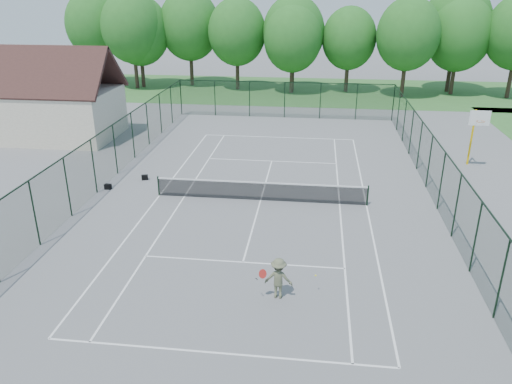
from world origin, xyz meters
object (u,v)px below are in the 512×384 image
Objects in this scene: tennis_net at (261,190)px; sports_bag_a at (108,187)px; basketball_goal at (476,127)px; tennis_player at (278,278)px.

tennis_net is 30.18× the size of sports_bag_a.
sports_bag_a is at bearing -163.32° from basketball_goal.
tennis_player is at bearing -124.72° from basketball_goal.
basketball_goal is (12.34, 6.81, 1.99)m from tennis_net.
sports_bag_a is at bearing 137.99° from tennis_player.
basketball_goal reaches higher than tennis_player.
sports_bag_a is 13.76m from tennis_player.
tennis_player is (-10.72, -15.47, -1.79)m from basketball_goal.
tennis_net is at bearing 0.70° from sports_bag_a.
tennis_net is 14.23m from basketball_goal.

